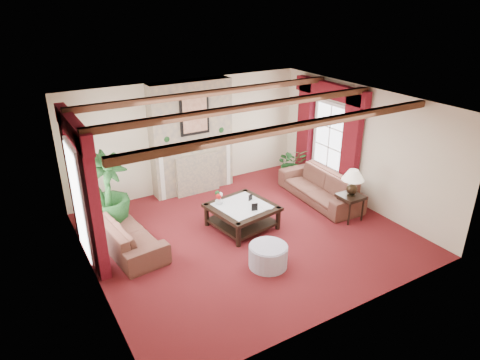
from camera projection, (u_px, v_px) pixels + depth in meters
floor at (247, 234)px, 8.73m from camera, size 6.00×6.00×0.00m
ceiling at (248, 104)px, 7.64m from camera, size 6.00×6.00×0.00m
back_wall at (188, 135)px, 10.35m from camera, size 6.00×0.02×2.70m
left_wall at (87, 211)px, 6.79m from camera, size 0.02×5.50×2.70m
right_wall at (361, 147)px, 9.58m from camera, size 0.02×5.50×2.70m
ceiling_beams at (248, 107)px, 7.66m from camera, size 6.00×3.00×0.12m
fireplace at (189, 81)px, 9.65m from camera, size 2.00×0.52×2.70m
french_door_left at (69, 146)px, 7.27m from camera, size 0.10×1.10×2.16m
french_door_right at (333, 104)px, 10.04m from camera, size 0.10×1.10×2.16m
curtains_left at (71, 121)px, 7.15m from camera, size 0.20×2.40×2.55m
curtains_right at (331, 86)px, 9.82m from camera, size 0.20×2.40×2.55m
sofa_left at (125, 228)px, 8.15m from camera, size 2.25×1.08×0.83m
sofa_right at (320, 182)px, 10.02m from camera, size 2.33×0.90×0.88m
potted_palm at (109, 208)px, 8.79m from camera, size 2.05×2.27×0.91m
small_plant at (292, 167)px, 11.18m from camera, size 1.23×1.27×0.67m
coffee_table at (242, 216)px, 8.90m from camera, size 1.38×1.38×0.50m
side_table at (350, 207)px, 9.21m from camera, size 0.59×0.59×0.57m
ottoman at (268, 256)px, 7.65m from camera, size 0.70×0.70×0.41m
table_lamp at (352, 182)px, 8.97m from camera, size 0.47×0.47×0.60m
flower_vase at (219, 201)px, 8.84m from camera, size 0.23×0.23×0.17m
book at (262, 202)px, 8.65m from camera, size 0.20×0.08×0.27m
photo_frame_a at (255, 207)px, 8.56m from camera, size 0.13×0.05×0.17m
photo_frame_b at (250, 198)px, 9.00m from camera, size 0.11×0.06×0.14m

